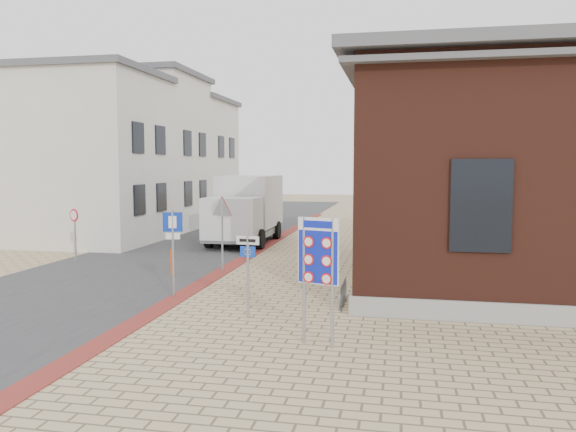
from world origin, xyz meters
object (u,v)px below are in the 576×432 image
Objects in this scene: box_truck at (246,208)px; parking_sign at (173,238)px; sedan at (242,230)px; essen_sign at (248,261)px; bollard at (171,262)px; border_sign at (318,254)px.

parking_sign is at bearing -85.42° from box_truck.
sedan is 1.89× the size of essen_sign.
parking_sign is 3.52m from bollard.
border_sign reaches higher than essen_sign.
parking_sign reaches higher than sedan.
border_sign is 1.07× the size of parking_sign.
essen_sign reaches higher than sedan.
parking_sign reaches higher than bollard.
parking_sign reaches higher than essen_sign.
sedan is at bearing 87.79° from bollard.
sedan reaches higher than bollard.
essen_sign is at bearing -48.54° from parking_sign.
sedan is 7.80m from bollard.
parking_sign is (-4.66, 3.50, -0.22)m from border_sign.
bollard is at bearing -91.87° from sedan.
sedan is at bearing -90.44° from box_truck.
box_truck reaches higher than border_sign.
parking_sign is at bearing -65.94° from bollard.
bollard is (-6.00, 6.50, -1.48)m from border_sign.
border_sign is at bearing -52.91° from parking_sign.
box_truck reaches higher than parking_sign.
border_sign is at bearing -35.48° from essen_sign.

